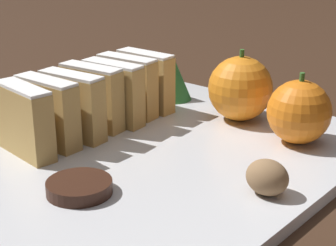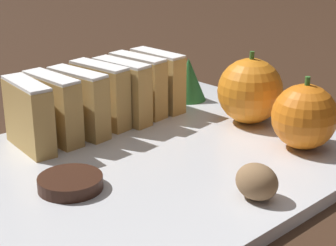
{
  "view_description": "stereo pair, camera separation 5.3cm",
  "coord_description": "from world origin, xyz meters",
  "px_view_note": "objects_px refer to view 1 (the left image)",
  "views": [
    {
      "loc": [
        0.32,
        -0.38,
        0.23
      ],
      "look_at": [
        0.0,
        0.0,
        0.04
      ],
      "focal_mm": 60.0,
      "sensor_mm": 36.0,
      "label": 1
    },
    {
      "loc": [
        0.36,
        -0.34,
        0.23
      ],
      "look_at": [
        0.0,
        0.0,
        0.04
      ],
      "focal_mm": 60.0,
      "sensor_mm": 36.0,
      "label": 2
    }
  ],
  "objects_px": {
    "chocolate_cookie": "(83,189)",
    "orange_far": "(299,112)",
    "walnut": "(267,177)",
    "orange_near": "(239,88)"
  },
  "relations": [
    {
      "from": "chocolate_cookie",
      "to": "orange_far",
      "type": "bearing_deg",
      "value": 70.34
    },
    {
      "from": "orange_far",
      "to": "chocolate_cookie",
      "type": "distance_m",
      "value": 0.23
    },
    {
      "from": "walnut",
      "to": "chocolate_cookie",
      "type": "height_order",
      "value": "walnut"
    },
    {
      "from": "orange_near",
      "to": "walnut",
      "type": "height_order",
      "value": "orange_near"
    },
    {
      "from": "orange_far",
      "to": "walnut",
      "type": "xyz_separation_m",
      "value": [
        0.04,
        -0.12,
        -0.02
      ]
    },
    {
      "from": "orange_near",
      "to": "orange_far",
      "type": "bearing_deg",
      "value": -13.07
    },
    {
      "from": "orange_near",
      "to": "orange_far",
      "type": "relative_size",
      "value": 1.1
    },
    {
      "from": "orange_far",
      "to": "chocolate_cookie",
      "type": "height_order",
      "value": "orange_far"
    },
    {
      "from": "orange_far",
      "to": "walnut",
      "type": "height_order",
      "value": "orange_far"
    },
    {
      "from": "orange_near",
      "to": "orange_far",
      "type": "xyz_separation_m",
      "value": [
        0.08,
        -0.02,
        -0.0
      ]
    }
  ]
}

